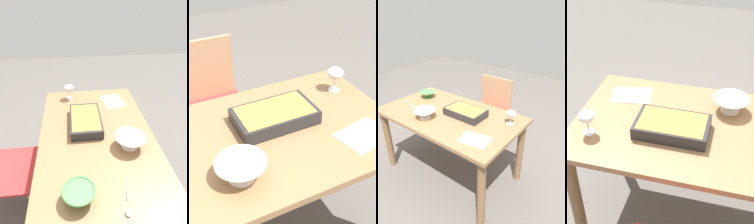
{
  "view_description": "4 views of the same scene",
  "coord_description": "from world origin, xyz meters",
  "views": [
    {
      "loc": [
        -1.07,
        0.14,
        1.65
      ],
      "look_at": [
        0.24,
        -0.0,
        0.77
      ],
      "focal_mm": 31.69,
      "sensor_mm": 36.0,
      "label": 1
    },
    {
      "loc": [
        -0.4,
        -1.08,
        1.67
      ],
      "look_at": [
        0.18,
        0.06,
        0.78
      ],
      "focal_mm": 52.91,
      "sensor_mm": 36.0,
      "label": 2
    },
    {
      "loc": [
        1.31,
        -1.36,
        1.71
      ],
      "look_at": [
        0.18,
        0.12,
        0.76
      ],
      "focal_mm": 34.58,
      "sensor_mm": 36.0,
      "label": 3
    },
    {
      "loc": [
        -0.15,
        1.43,
        1.87
      ],
      "look_at": [
        0.24,
        -0.03,
        0.76
      ],
      "focal_mm": 54.71,
      "sensor_mm": 36.0,
      "label": 4
    }
  ],
  "objects": [
    {
      "name": "casserole_dish",
      "position": [
        0.15,
        0.07,
        0.76
      ],
      "size": [
        0.38,
        0.23,
        0.07
      ],
      "color": "#262628",
      "rests_on": "dining_table"
    },
    {
      "name": "dining_table",
      "position": [
        0.0,
        0.0,
        0.61
      ],
      "size": [
        1.39,
        0.81,
        0.72
      ],
      "color": "olive",
      "rests_on": "ground_plane"
    },
    {
      "name": "small_bowl",
      "position": [
        -0.13,
        -0.2,
        0.77
      ],
      "size": [
        0.2,
        0.2,
        0.09
      ],
      "color": "white",
      "rests_on": "dining_table"
    },
    {
      "name": "napkin",
      "position": [
        0.46,
        -0.21,
        0.73
      ],
      "size": [
        0.26,
        0.22,
        0.0
      ],
      "primitive_type": "cube",
      "rotation": [
        0.0,
        0.0,
        0.19
      ],
      "color": "#B2CCB7",
      "rests_on": "dining_table"
    },
    {
      "name": "chair",
      "position": [
        0.0,
        0.76,
        0.49
      ],
      "size": [
        0.46,
        0.42,
        0.87
      ],
      "color": "#B22D2D",
      "rests_on": "ground_plane"
    },
    {
      "name": "wine_glass",
      "position": [
        0.57,
        0.19,
        0.83
      ],
      "size": [
        0.09,
        0.09,
        0.14
      ],
      "color": "white",
      "rests_on": "dining_table"
    }
  ]
}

